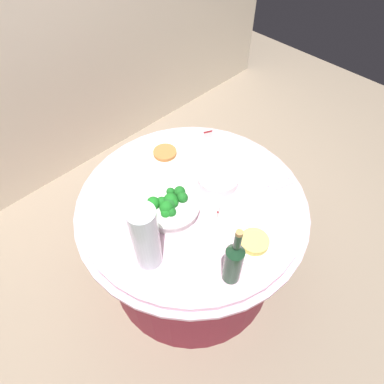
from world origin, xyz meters
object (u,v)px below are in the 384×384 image
Objects in this scene: wine_bottle at (234,261)px; label_placard_front at (219,210)px; broccoli_bowl at (170,206)px; label_placard_mid at (208,133)px; plate_stack at (218,179)px; decorative_fruit_vase at (146,240)px; food_plate_noodles at (254,243)px; food_plate_peanuts at (165,154)px; serving_tongs at (277,185)px.

wine_bottle is 0.34m from label_placard_front.
broccoli_bowl is 5.09× the size of label_placard_mid.
broccoli_bowl is at bearing 174.35° from plate_stack.
plate_stack is 0.62× the size of decorative_fruit_vase.
label_placard_front and label_placard_mid have the same top height.
food_plate_noodles is (-0.16, -0.36, -0.01)m from plate_stack.
wine_bottle is 0.99× the size of decorative_fruit_vase.
label_placard_front is (-0.08, -0.47, 0.02)m from food_plate_peanuts.
food_plate_noodles is 0.71m from food_plate_peanuts.
plate_stack is 3.82× the size of label_placard_front.
food_plate_noodles is 4.00× the size of label_placard_mid.
label_placard_front is (-0.34, 0.09, 0.03)m from serving_tongs.
plate_stack is at bearing -5.65° from broccoli_bowl.
food_plate_noodles is (0.18, 0.03, -0.11)m from wine_bottle.
wine_bottle is 0.79m from food_plate_peanuts.
label_placard_mid is at bearing 50.29° from wine_bottle.
wine_bottle is (-0.34, -0.39, 0.10)m from plate_stack.
wine_bottle is 2.03× the size of serving_tongs.
broccoli_bowl reaches higher than food_plate_peanuts.
food_plate_noodles is at bearing -97.64° from food_plate_peanuts.
wine_bottle is 1.53× the size of food_plate_peanuts.
serving_tongs is at bearing 20.54° from food_plate_noodles.
wine_bottle is 6.11× the size of label_placard_mid.
serving_tongs is 3.01× the size of label_placard_front.
label_placard_front is at bearing 165.14° from serving_tongs.
decorative_fruit_vase is (-0.19, 0.29, 0.02)m from wine_bottle.
food_plate_peanuts is (0.47, 0.43, -0.14)m from decorative_fruit_vase.
decorative_fruit_vase reaches higher than plate_stack.
broccoli_bowl is at bearing 28.68° from decorative_fruit_vase.
decorative_fruit_vase is 0.48m from food_plate_noodles.
food_plate_noodles is 0.74m from label_placard_mid.
label_placard_mid is at bearing -12.10° from food_plate_peanuts.
broccoli_bowl reaches higher than serving_tongs.
label_placard_mid is (0.74, 0.37, -0.12)m from decorative_fruit_vase.
food_plate_noodles is (-0.36, -0.13, 0.01)m from serving_tongs.
serving_tongs is 0.62m from food_plate_peanuts.
label_placard_front is at bearing -130.73° from label_placard_mid.
food_plate_noodles is 0.23m from label_placard_front.
serving_tongs is (0.54, 0.16, -0.12)m from wine_bottle.
wine_bottle reaches higher than serving_tongs.
wine_bottle is at bearing -95.72° from broccoli_bowl.
label_placard_front is at bearing -6.07° from decorative_fruit_vase.
broccoli_bowl reaches higher than food_plate_noodles.
wine_bottle reaches higher than label_placard_front.
food_plate_peanuts is 0.28m from label_placard_mid.
decorative_fruit_vase is at bearing -169.69° from plate_stack.
food_plate_noodles is 4.00× the size of label_placard_front.
food_plate_peanuts is at bearing 69.06° from wine_bottle.
plate_stack reaches higher than serving_tongs.
broccoli_bowl is 1.27× the size of food_plate_noodles.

